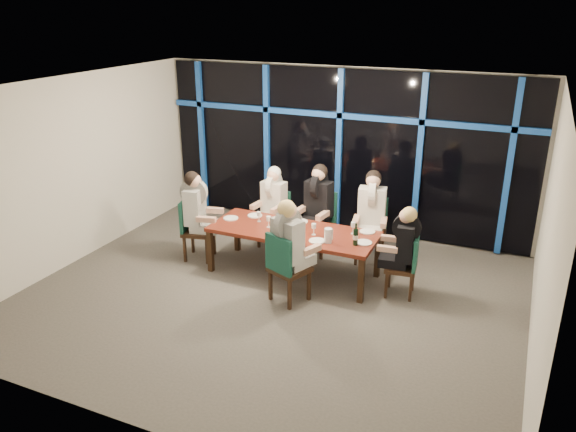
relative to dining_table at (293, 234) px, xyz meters
The scene contains 29 objects.
room 1.56m from the dining_table, 90.00° to the right, with size 7.04×7.00×3.02m.
window_wall 2.30m from the dining_table, 89.70° to the left, with size 6.86×0.43×2.94m.
dining_table is the anchor object (origin of this frame).
chair_far_left 1.21m from the dining_table, 128.30° to the left, with size 0.50×0.50×0.98m.
chair_far_mid 1.00m from the dining_table, 86.37° to the left, with size 0.56×0.56×1.06m.
chair_far_right 1.40m from the dining_table, 47.02° to the left, with size 0.57×0.57×1.06m.
chair_end_left 1.76m from the dining_table, behind, with size 0.58×0.58×1.03m.
chair_end_right 1.79m from the dining_table, ahead, with size 0.48×0.48×0.94m.
chair_near_mid 0.91m from the dining_table, 73.98° to the right, with size 0.64×0.64×1.05m.
diner_far_left 1.17m from the dining_table, 131.24° to the left, with size 0.52×0.64×0.96m.
diner_far_mid 0.97m from the dining_table, 86.80° to the left, with size 0.57×0.69×1.03m.
diner_far_right 1.39m from the dining_table, 43.95° to the left, with size 0.57×0.70×1.03m.
diner_end_left 1.70m from the dining_table, behind, with size 0.69×0.58×1.00m.
diner_end_right 1.71m from the dining_table, ahead, with size 0.61×0.49×0.91m.
diner_near_mid 0.90m from the dining_table, 70.23° to the right, with size 0.65×0.72×1.03m.
plate_far_left 0.87m from the dining_table, 159.89° to the left, with size 0.24×0.24×0.01m, color white.
plate_far_mid 0.36m from the dining_table, 94.58° to the left, with size 0.24×0.24×0.01m, color white.
plate_far_right 1.14m from the dining_table, 19.52° to the left, with size 0.24×0.24×0.01m, color white.
plate_end_left 1.12m from the dining_table, behind, with size 0.24×0.24×0.01m, color white.
plate_end_right 1.14m from the dining_table, ahead, with size 0.24×0.24×0.01m, color white.
plate_near_mid 0.56m from the dining_table, 28.15° to the right, with size 0.24×0.24×0.01m, color white.
wine_bottle 1.08m from the dining_table, ahead, with size 0.08×0.08×0.33m.
water_pitcher 0.72m from the dining_table, 19.49° to the right, with size 0.13×0.12×0.22m.
tea_light 0.24m from the dining_table, 90.94° to the right, with size 0.05×0.05×0.03m, color #FFA64C.
wine_glass_a 0.45m from the dining_table, behind, with size 0.07×0.07×0.18m.
wine_glass_b 0.23m from the dining_table, 49.82° to the left, with size 0.07×0.07×0.18m.
wine_glass_c 0.41m from the dining_table, ahead, with size 0.07×0.07×0.18m.
wine_glass_d 0.68m from the dining_table, behind, with size 0.06×0.06×0.17m.
wine_glass_e 0.94m from the dining_table, 14.53° to the left, with size 0.07×0.07×0.18m.
Camera 1 is at (3.16, -6.55, 4.05)m, focal length 35.00 mm.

